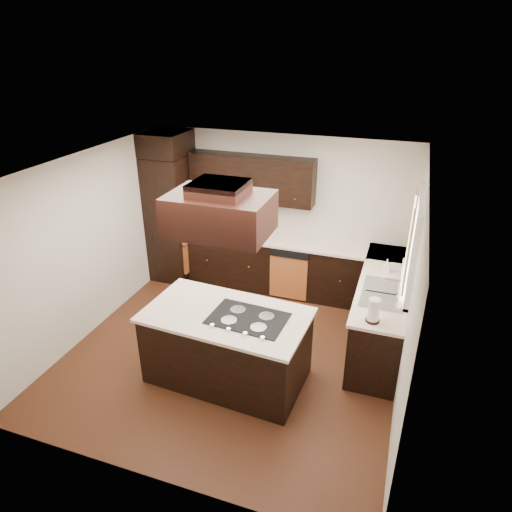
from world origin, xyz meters
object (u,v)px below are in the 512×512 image
Objects in this scene: island at (227,347)px; spice_rack at (254,228)px; oven_column at (172,218)px; range_hood at (220,214)px.

island is 2.40m from spice_rack.
range_hood is at bearing -50.26° from oven_column.
range_hood reaches higher than island.
range_hood is (-0.02, -0.03, 1.72)m from island.
island is (1.89, -2.22, -0.62)m from oven_column.
island is at bearing 64.56° from range_hood.
oven_column reaches higher than spice_rack.
spice_rack is at bearing 2.21° from oven_column.
range_hood reaches higher than oven_column.
island is 1.75× the size of range_hood.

